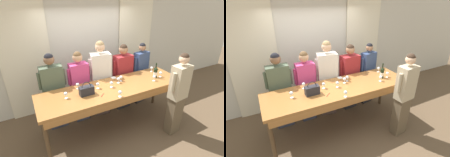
% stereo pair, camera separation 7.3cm
% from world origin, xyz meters
% --- Properties ---
extents(ground_plane, '(18.00, 18.00, 0.00)m').
position_xyz_m(ground_plane, '(0.00, 0.00, 0.00)').
color(ground_plane, brown).
extents(wall_back, '(12.00, 0.06, 2.80)m').
position_xyz_m(wall_back, '(0.00, 1.46, 1.40)').
color(wall_back, beige).
rests_on(wall_back, ground_plane).
extents(curtain_panel_left, '(1.06, 0.03, 2.69)m').
position_xyz_m(curtain_panel_left, '(-1.46, 1.39, 1.34)').
color(curtain_panel_left, '#EFE5C6').
rests_on(curtain_panel_left, ground_plane).
extents(curtain_panel_right, '(1.06, 0.03, 2.69)m').
position_xyz_m(curtain_panel_right, '(1.46, 1.39, 1.34)').
color(curtain_panel_right, '#EFE5C6').
rests_on(curtain_panel_right, ground_plane).
extents(tasting_bar, '(3.03, 0.89, 1.04)m').
position_xyz_m(tasting_bar, '(0.00, -0.03, 0.95)').
color(tasting_bar, '#9E6633').
rests_on(tasting_bar, ground_plane).
extents(wine_bottle, '(0.08, 0.08, 0.34)m').
position_xyz_m(wine_bottle, '(1.04, -0.04, 1.16)').
color(wine_bottle, black).
rests_on(wine_bottle, tasting_bar).
extents(handbag, '(0.27, 0.13, 0.26)m').
position_xyz_m(handbag, '(-0.60, -0.03, 1.13)').
color(handbag, '#232328').
rests_on(handbag, tasting_bar).
extents(wine_glass_front_left, '(0.07, 0.07, 0.13)m').
position_xyz_m(wine_glass_front_left, '(0.90, -0.16, 1.13)').
color(wine_glass_front_left, white).
rests_on(wine_glass_front_left, tasting_bar).
extents(wine_glass_front_mid, '(0.07, 0.07, 0.13)m').
position_xyz_m(wine_glass_front_mid, '(0.26, 0.16, 1.13)').
color(wine_glass_front_mid, white).
rests_on(wine_glass_front_mid, tasting_bar).
extents(wine_glass_front_right, '(0.07, 0.07, 0.13)m').
position_xyz_m(wine_glass_front_right, '(1.31, -0.35, 1.13)').
color(wine_glass_front_right, white).
rests_on(wine_glass_front_right, tasting_bar).
extents(wine_glass_center_left, '(0.07, 0.07, 0.13)m').
position_xyz_m(wine_glass_center_left, '(-0.05, 0.01, 1.13)').
color(wine_glass_center_left, white).
rests_on(wine_glass_center_left, tasting_bar).
extents(wine_glass_center_mid, '(0.07, 0.07, 0.13)m').
position_xyz_m(wine_glass_center_mid, '(-0.32, 0.09, 1.13)').
color(wine_glass_center_mid, white).
rests_on(wine_glass_center_mid, tasting_bar).
extents(wine_glass_center_right, '(0.07, 0.07, 0.13)m').
position_xyz_m(wine_glass_center_right, '(1.17, -0.07, 1.13)').
color(wine_glass_center_right, white).
rests_on(wine_glass_center_right, tasting_bar).
extents(wine_glass_back_left, '(0.07, 0.07, 0.13)m').
position_xyz_m(wine_glass_back_left, '(-0.09, -0.39, 1.13)').
color(wine_glass_back_left, white).
rests_on(wine_glass_back_left, tasting_bar).
extents(wine_glass_back_mid, '(0.07, 0.07, 0.13)m').
position_xyz_m(wine_glass_back_mid, '(-0.67, 0.27, 1.13)').
color(wine_glass_back_mid, white).
rests_on(wine_glass_back_mid, tasting_bar).
extents(wine_glass_back_right, '(0.07, 0.07, 0.13)m').
position_xyz_m(wine_glass_back_right, '(0.16, 0.11, 1.13)').
color(wine_glass_back_right, white).
rests_on(wine_glass_back_right, tasting_bar).
extents(wine_glass_near_host, '(0.07, 0.07, 0.13)m').
position_xyz_m(wine_glass_near_host, '(1.18, 0.26, 1.13)').
color(wine_glass_near_host, white).
rests_on(wine_glass_near_host, tasting_bar).
extents(wine_glass_by_bottle, '(0.07, 0.07, 0.13)m').
position_xyz_m(wine_glass_by_bottle, '(-0.97, 0.03, 1.13)').
color(wine_glass_by_bottle, white).
rests_on(wine_glass_by_bottle, tasting_bar).
extents(napkin, '(0.12, 0.12, 0.00)m').
position_xyz_m(napkin, '(0.20, 0.38, 1.04)').
color(napkin, white).
rests_on(napkin, tasting_bar).
extents(pen, '(0.11, 0.10, 0.01)m').
position_xyz_m(pen, '(-0.35, -0.18, 1.04)').
color(pen, maroon).
rests_on(pen, tasting_bar).
extents(guest_olive_jacket, '(0.55, 0.23, 1.73)m').
position_xyz_m(guest_olive_jacket, '(-1.08, 0.65, 0.89)').
color(guest_olive_jacket, '#383D51').
rests_on(guest_olive_jacket, ground_plane).
extents(guest_pink_top, '(0.51, 0.23, 1.68)m').
position_xyz_m(guest_pink_top, '(-0.52, 0.65, 0.87)').
color(guest_pink_top, '#383D51').
rests_on(guest_pink_top, ground_plane).
extents(guest_cream_sweater, '(0.56, 0.35, 1.84)m').
position_xyz_m(guest_cream_sweater, '(-0.00, 0.65, 0.94)').
color(guest_cream_sweater, '#473833').
rests_on(guest_cream_sweater, ground_plane).
extents(guest_striped_shirt, '(0.55, 0.29, 1.70)m').
position_xyz_m(guest_striped_shirt, '(0.60, 0.65, 0.86)').
color(guest_striped_shirt, '#28282D').
rests_on(guest_striped_shirt, ground_plane).
extents(guest_navy_coat, '(0.50, 0.27, 1.66)m').
position_xyz_m(guest_navy_coat, '(1.15, 0.65, 0.86)').
color(guest_navy_coat, '#28282D').
rests_on(guest_navy_coat, ground_plane).
extents(host_pouring, '(0.47, 0.26, 1.79)m').
position_xyz_m(host_pouring, '(1.06, -0.70, 0.92)').
color(host_pouring, brown).
rests_on(host_pouring, ground_plane).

